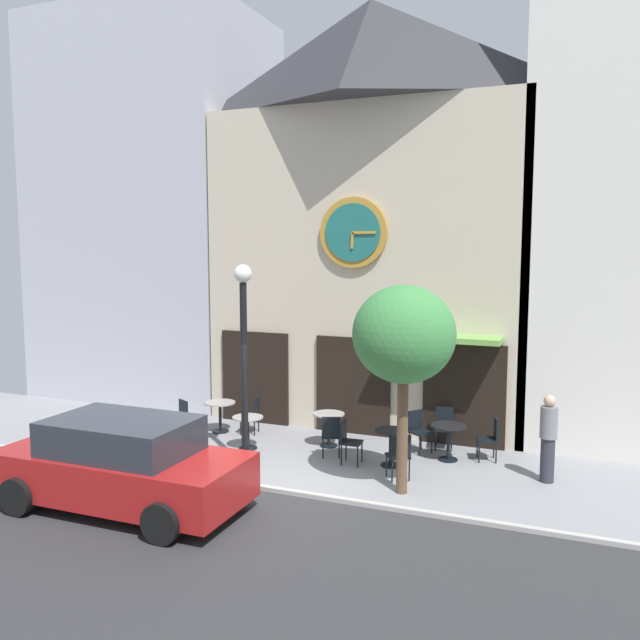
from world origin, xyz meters
The scene contains 20 objects.
ground_plane centered at (0.00, -1.19, -0.02)m, with size 29.26×10.76×0.13m.
clock_building centered at (0.05, 5.24, 5.32)m, with size 7.82×3.41×10.25m.
neighbor_building_left centered at (-7.09, 6.47, 5.50)m, with size 6.35×4.62×11.01m.
street_lamp centered at (-1.14, 1.01, 2.07)m, with size 0.36×0.36×4.08m.
street_tree centered at (2.15, 0.86, 2.86)m, with size 1.84×1.65×3.76m.
cafe_table_center_right centered at (-2.92, 3.00, 0.53)m, with size 0.74×0.74×0.73m.
cafe_table_center_left centered at (-1.67, 2.09, 0.50)m, with size 0.68×0.68×0.72m.
cafe_table_near_curb centered at (-0.10, 2.94, 0.53)m, with size 0.71×0.71×0.75m.
cafe_table_near_door centered at (1.55, 2.19, 0.51)m, with size 0.66×0.66×0.75m.
cafe_table_center centered at (2.56, 2.99, 0.54)m, with size 0.74×0.74×0.75m.
cafe_chair_facing_street centered at (-2.13, 3.18, 0.53)m, with size 0.47×0.47×0.90m.
cafe_chair_corner centered at (3.38, 3.30, 0.53)m, with size 0.49×0.49×0.90m.
cafe_chair_near_tree centered at (0.70, 2.00, 0.53)m, with size 0.42×0.42×0.90m.
cafe_chair_near_lamp centered at (1.84, 3.30, 0.53)m, with size 0.56×0.56×0.90m.
cafe_chair_under_awning centered at (0.25, 2.22, 0.53)m, with size 0.52×0.52×0.90m.
cafe_chair_facing_wall centered at (2.30, 3.79, 0.53)m, with size 0.46×0.46×0.90m.
cafe_chair_mid_row centered at (1.94, 1.46, 0.53)m, with size 0.56×0.56×0.90m.
cafe_chair_right_end centered at (-3.38, 2.31, 0.53)m, with size 0.54×0.54×0.90m.
pedestrian_grey centered at (4.54, 2.45, 0.86)m, with size 0.35×0.35×1.67m.
parked_car_red centered at (-2.05, -1.62, 0.76)m, with size 4.32×2.05×1.55m.
Camera 1 is at (5.16, -10.32, 4.44)m, focal length 36.99 mm.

